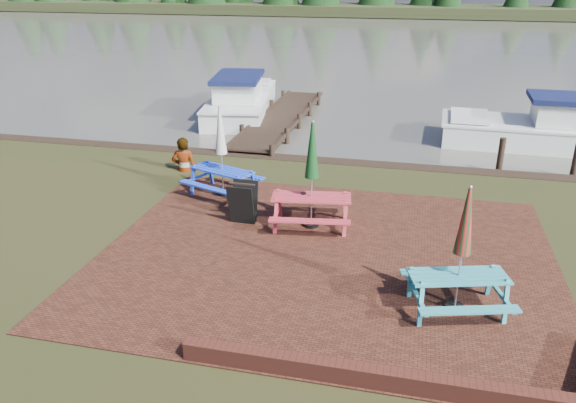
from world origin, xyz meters
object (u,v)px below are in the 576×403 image
Objects in this scene: jetty at (280,118)px; person at (182,138)px; picnic_table_teal at (460,270)px; picnic_table_blue at (222,165)px; boat_jetty at (241,101)px; chalkboard at (243,203)px; boat_near at (556,131)px; picnic_table_red at (311,192)px.

jetty is 4.66× the size of person.
picnic_table_blue is at bearing 127.75° from picnic_table_teal.
boat_jetty is at bearing -93.12° from person.
picnic_table_blue is 1.83m from chalkboard.
chalkboard is at bearing 134.45° from picnic_table_teal.
picnic_table_teal is 1.15× the size of person.
boat_jetty is (-2.36, 8.96, -0.43)m from picnic_table_blue.
person reaches higher than chalkboard.
picnic_table_blue is at bearing 125.07° from chalkboard.
boat_near is (9.59, -0.56, 0.26)m from jetty.
person is (-2.72, 3.01, 0.48)m from chalkboard.
boat_near is at bearing 47.27° from chalkboard.
picnic_table_red is 0.34× the size of boat_near.
jetty is (-1.40, 9.10, -0.38)m from chalkboard.
picnic_table_blue is (-2.55, 1.35, -0.05)m from picnic_table_red.
picnic_table_blue is at bearing -84.73° from boat_jetty.
boat_jetty is at bearing 105.29° from picnic_table_teal.
picnic_table_teal is 0.93× the size of picnic_table_red.
picnic_table_teal reaches higher than jetty.
boat_jetty is at bearing 145.62° from jetty.
jetty is at bearing 99.80° from chalkboard.
person is (-4.26, 2.86, 0.13)m from picnic_table_red.
boat_jetty reaches higher than jetty.
boat_jetty is (-1.98, 1.35, 0.26)m from jetty.
picnic_table_teal reaches higher than person.
picnic_table_red is at bearing 6.49° from chalkboard.
chalkboard is at bearing -81.29° from jetty.
person is at bearing 138.06° from picnic_table_red.
person is at bearing 118.83° from boat_near.
boat_near is 12.25m from person.
jetty is at bearing 113.65° from picnic_table_blue.
picnic_table_red is 1.59m from chalkboard.
picnic_table_blue is 11.60m from boat_near.
person is (-1.32, -6.09, 0.86)m from jetty.
picnic_table_red reaches higher than person.
jetty is (-0.39, 7.60, -0.68)m from picnic_table_blue.
boat_jetty is 3.51× the size of person.
jetty is at bearing 100.14° from picnic_table_red.
chalkboard is 0.10× the size of jetty.
picnic_table_red is at bearing -71.85° from jetty.
picnic_table_blue is at bearing 129.38° from boat_near.
boat_jetty is (-7.93, 13.04, -0.42)m from picnic_table_teal.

